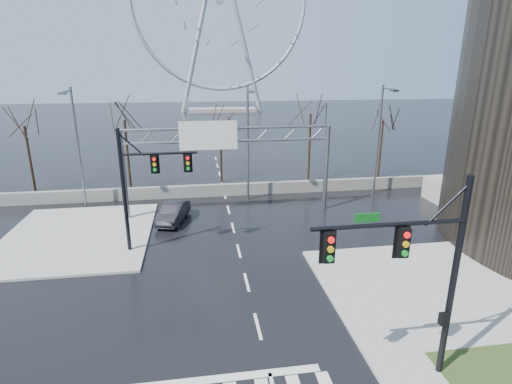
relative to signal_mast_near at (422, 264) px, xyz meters
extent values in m
plane|color=black|center=(-5.14, 4.04, -4.87)|extent=(260.00, 260.00, 0.00)
cube|color=gray|center=(4.86, 6.04, -4.80)|extent=(12.00, 10.00, 0.15)
cube|color=gray|center=(-16.14, 16.04, -4.80)|extent=(10.00, 12.00, 0.15)
cube|color=slate|center=(-5.14, 24.04, -4.32)|extent=(52.00, 0.50, 1.10)
cylinder|color=black|center=(1.36, 0.04, -0.87)|extent=(0.24, 0.24, 8.00)
cylinder|color=black|center=(-1.34, 0.04, 1.53)|extent=(5.40, 0.16, 0.16)
cube|color=black|center=(-0.84, -0.11, 0.93)|extent=(0.35, 0.28, 1.05)
cube|color=black|center=(-3.44, -0.11, 0.93)|extent=(0.35, 0.28, 1.05)
cylinder|color=black|center=(-12.14, 13.04, -0.87)|extent=(0.24, 0.24, 8.00)
cylinder|color=black|center=(-9.84, 13.04, 1.53)|extent=(4.60, 0.16, 0.16)
cube|color=black|center=(-10.14, 12.89, 0.93)|extent=(0.35, 0.28, 1.05)
cube|color=black|center=(-8.14, 12.89, 0.93)|extent=(0.35, 0.28, 1.05)
cylinder|color=slate|center=(-13.14, 19.04, -1.37)|extent=(0.36, 0.36, 7.00)
cylinder|color=slate|center=(2.86, 19.04, -1.37)|extent=(0.36, 0.36, 7.00)
cylinder|color=slate|center=(-5.14, 19.04, 2.13)|extent=(16.00, 0.20, 0.20)
cylinder|color=slate|center=(-5.14, 19.04, 1.13)|extent=(16.00, 0.20, 0.20)
cube|color=#0B5214|center=(-6.64, 18.89, 1.63)|extent=(4.20, 0.10, 2.00)
cube|color=silver|center=(-6.64, 18.83, 1.63)|extent=(4.40, 0.02, 2.20)
cylinder|color=slate|center=(-17.14, 22.54, 0.13)|extent=(0.20, 0.20, 10.00)
cylinder|color=slate|center=(-17.14, 21.44, 4.83)|extent=(0.12, 2.20, 0.12)
cube|color=slate|center=(-17.14, 20.44, 4.73)|extent=(0.50, 0.70, 0.18)
cylinder|color=slate|center=(-3.14, 22.54, 0.13)|extent=(0.20, 0.20, 10.00)
cylinder|color=slate|center=(-3.14, 21.44, 4.83)|extent=(0.12, 2.20, 0.12)
cube|color=slate|center=(-3.14, 20.44, 4.73)|extent=(0.50, 0.70, 0.18)
cylinder|color=slate|center=(8.86, 22.54, 0.13)|extent=(0.20, 0.20, 10.00)
cylinder|color=slate|center=(8.86, 21.44, 4.83)|extent=(0.12, 2.20, 0.12)
cube|color=slate|center=(8.86, 20.44, 4.73)|extent=(0.50, 0.70, 0.18)
cylinder|color=black|center=(-23.14, 28.04, -1.72)|extent=(0.24, 0.24, 6.30)
cylinder|color=black|center=(-14.14, 27.54, -1.50)|extent=(0.24, 0.24, 6.75)
cylinder|color=black|center=(-5.14, 28.54, -1.95)|extent=(0.24, 0.24, 5.85)
cylinder|color=black|center=(3.86, 27.54, -1.36)|extent=(0.24, 0.24, 7.02)
cylinder|color=black|center=(11.86, 28.04, -1.81)|extent=(0.24, 0.24, 6.12)
cube|color=gray|center=(-0.14, 99.04, -4.37)|extent=(18.00, 6.00, 1.00)
cylinder|color=#B2B2B7|center=(-7.14, 99.04, 9.13)|extent=(8.28, 1.20, 28.82)
cylinder|color=#B2B2B7|center=(6.86, 99.04, 9.13)|extent=(8.28, 1.20, 28.82)
imported|color=black|center=(-9.57, 18.04, -4.15)|extent=(2.65, 4.64, 1.44)
camera|label=1|loc=(-7.58, -11.50, 6.52)|focal=28.00mm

